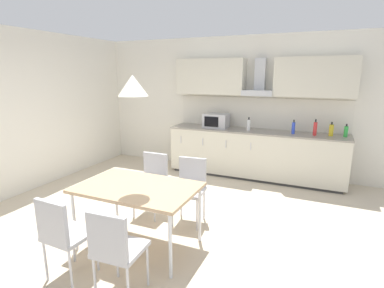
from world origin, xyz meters
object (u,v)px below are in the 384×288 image
object	(u,v)px
bottle_blue	(293,128)
bottle_yellow	(331,130)
bottle_green	(346,131)
chair_far_right	(190,184)
dining_table	(138,190)
chair_near_right	(115,246)
pendant_lamp	(133,86)
microwave	(216,121)
bottle_red	(315,129)
bottle_white	(249,125)
chair_far_left	(152,178)
chair_near_left	(62,231)

from	to	relation	value
bottle_blue	bottle_yellow	bearing A→B (deg)	5.15
bottle_green	chair_far_right	bearing A→B (deg)	-131.80
dining_table	chair_near_right	bearing A→B (deg)	-69.32
dining_table	chair_near_right	size ratio (longest dim) A/B	1.55
bottle_yellow	chair_far_right	distance (m)	2.80
pendant_lamp	dining_table	bearing A→B (deg)	-90.00
microwave	chair_far_right	xyz separation A→B (m)	(0.39, -2.13, -0.53)
bottle_red	chair_near_right	distance (m)	4.03
bottle_blue	bottle_white	size ratio (longest dim) A/B	1.00
chair_near_right	bottle_yellow	bearing A→B (deg)	65.89
chair_far_right	bottle_blue	bearing A→B (deg)	62.62
bottle_yellow	chair_far_left	distance (m)	3.20
dining_table	pendant_lamp	world-z (taller)	pendant_lamp
microwave	bottle_red	bearing A→B (deg)	-1.23
bottle_blue	bottle_green	bearing A→B (deg)	4.56
bottle_red	dining_table	xyz separation A→B (m)	(-1.74, -2.91, -0.35)
bottle_red	chair_far_left	bearing A→B (deg)	-134.36
chair_near_right	chair_near_left	size ratio (longest dim) A/B	1.00
chair_near_right	pendant_lamp	distance (m)	1.59
chair_far_right	chair_near_left	distance (m)	1.74
bottle_red	chair_near_left	distance (m)	4.28
bottle_blue	bottle_green	size ratio (longest dim) A/B	1.13
bottle_green	chair_far_left	size ratio (longest dim) A/B	0.26
chair_far_right	bottle_green	bearing A→B (deg)	48.20
bottle_white	pendant_lamp	bearing A→B (deg)	-101.11
chair_near_left	bottle_green	bearing A→B (deg)	56.24
bottle_yellow	pendant_lamp	size ratio (longest dim) A/B	0.76
bottle_yellow	chair_far_left	size ratio (longest dim) A/B	0.28
bottle_blue	chair_far_left	size ratio (longest dim) A/B	0.29
bottle_blue	chair_far_right	xyz separation A→B (m)	(-1.09, -2.10, -0.50)
bottle_yellow	chair_far_right	size ratio (longest dim) A/B	0.28
bottle_green	bottle_blue	bearing A→B (deg)	-175.44
chair_near_right	chair_far_left	distance (m)	1.74
bottle_green	chair_near_right	distance (m)	4.29
chair_far_left	microwave	bearing A→B (deg)	84.49
bottle_green	chair_far_right	world-z (taller)	bottle_green
chair_near_right	chair_far_left	bearing A→B (deg)	110.55
bottle_white	chair_far_right	distance (m)	2.17
bottle_blue	bottle_red	size ratio (longest dim) A/B	0.89
microwave	bottle_white	world-z (taller)	microwave
bottle_red	chair_near_right	world-z (taller)	bottle_red
chair_far_right	chair_near_right	world-z (taller)	same
chair_far_left	chair_far_right	bearing A→B (deg)	-0.04
bottle_white	pendant_lamp	world-z (taller)	pendant_lamp
chair_far_right	bottle_red	bearing A→B (deg)	55.31
chair_far_left	pendant_lamp	distance (m)	1.59
bottle_red	chair_far_left	world-z (taller)	bottle_red
bottle_red	bottle_green	distance (m)	0.50
bottle_white	chair_near_right	world-z (taller)	bottle_white
bottle_red	chair_far_right	xyz separation A→B (m)	(-1.45, -2.09, -0.51)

